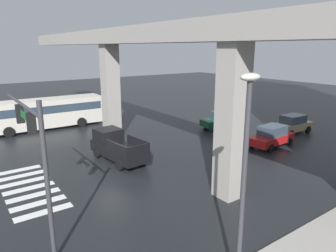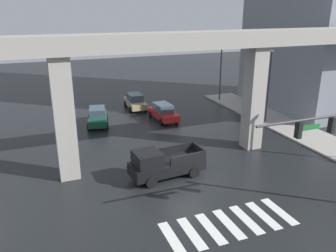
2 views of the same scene
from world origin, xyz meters
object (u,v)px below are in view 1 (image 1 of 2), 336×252
object	(u,v)px
street_lamp_near_corner	(245,163)
pickup_truck	(117,147)
traffic_signal_mast	(33,140)
sedan_red	(271,136)
city_bus	(47,112)
sedan_dark_green	(223,120)
sedan_tan	(292,124)

from	to	relation	value
street_lamp_near_corner	pickup_truck	bearing A→B (deg)	170.34
traffic_signal_mast	street_lamp_near_corner	world-z (taller)	street_lamp_near_corner
street_lamp_near_corner	sedan_red	bearing A→B (deg)	123.19
city_bus	street_lamp_near_corner	bearing A→B (deg)	-1.59
sedan_red	sedan_dark_green	distance (m)	6.59
pickup_truck	sedan_dark_green	distance (m)	12.93
sedan_tan	street_lamp_near_corner	xyz separation A→B (m)	(10.73, -19.26, 3.70)
city_bus	traffic_signal_mast	size ratio (longest dim) A/B	1.67
sedan_red	sedan_dark_green	xyz separation A→B (m)	(-6.53, 0.95, 0.00)
sedan_red	sedan_tan	xyz separation A→B (m)	(-1.47, 5.11, 0.00)
sedan_red	sedan_tan	distance (m)	5.32
city_bus	sedan_tan	size ratio (longest dim) A/B	2.49
sedan_red	sedan_dark_green	size ratio (longest dim) A/B	0.97
city_bus	sedan_tan	xyz separation A→B (m)	(15.11, 18.54, -0.87)
sedan_tan	pickup_truck	bearing A→B (deg)	-100.00
city_bus	sedan_tan	distance (m)	23.94
pickup_truck	sedan_red	world-z (taller)	pickup_truck
city_bus	sedan_dark_green	world-z (taller)	city_bus
city_bus	traffic_signal_mast	world-z (taller)	traffic_signal_mast
sedan_tan	sedan_red	bearing A→B (deg)	-73.94
street_lamp_near_corner	city_bus	bearing A→B (deg)	178.41
sedan_dark_green	traffic_signal_mast	xyz separation A→B (m)	(8.94, -19.63, 3.53)
traffic_signal_mast	pickup_truck	bearing A→B (deg)	135.03
sedan_red	street_lamp_near_corner	xyz separation A→B (m)	(9.25, -14.14, 3.70)
sedan_tan	street_lamp_near_corner	bearing A→B (deg)	-60.89
city_bus	street_lamp_near_corner	world-z (taller)	street_lamp_near_corner
sedan_red	sedan_dark_green	world-z (taller)	same
sedan_red	traffic_signal_mast	bearing A→B (deg)	-82.63
city_bus	sedan_tan	bearing A→B (deg)	50.82
sedan_dark_green	city_bus	bearing A→B (deg)	-124.97
pickup_truck	sedan_tan	distance (m)	17.19
pickup_truck	city_bus	world-z (taller)	city_bus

